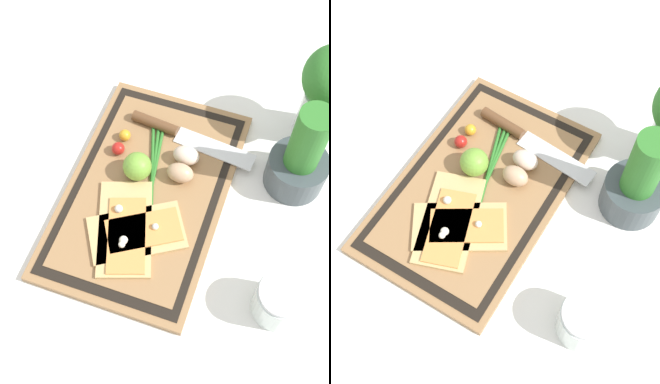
# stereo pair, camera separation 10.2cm
# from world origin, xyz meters

# --- Properties ---
(ground_plane) EXTENTS (6.00, 6.00, 0.00)m
(ground_plane) POSITION_xyz_m (0.00, 0.00, 0.00)
(ground_plane) COLOR white
(cutting_board) EXTENTS (0.48, 0.30, 0.02)m
(cutting_board) POSITION_xyz_m (0.00, 0.00, 0.01)
(cutting_board) COLOR #997047
(cutting_board) RESTS_ON ground_plane
(pizza_slice_near) EXTENTS (0.22, 0.16, 0.02)m
(pizza_slice_near) POSITION_xyz_m (0.09, -0.01, 0.02)
(pizza_slice_near) COLOR tan
(pizza_slice_near) RESTS_ON cutting_board
(pizza_slice_far) EXTENTS (0.18, 0.20, 0.02)m
(pizza_slice_far) POSITION_xyz_m (0.09, 0.02, 0.02)
(pizza_slice_far) COLOR tan
(pizza_slice_far) RESTS_ON cutting_board
(knife) EXTENTS (0.06, 0.27, 0.02)m
(knife) POSITION_xyz_m (-0.15, 0.00, 0.03)
(knife) COLOR silver
(knife) RESTS_ON cutting_board
(egg_brown) EXTENTS (0.04, 0.05, 0.04)m
(egg_brown) POSITION_xyz_m (-0.05, 0.05, 0.04)
(egg_brown) COLOR tan
(egg_brown) RESTS_ON cutting_board
(egg_pink) EXTENTS (0.04, 0.05, 0.04)m
(egg_pink) POSITION_xyz_m (-0.09, 0.05, 0.04)
(egg_pink) COLOR beige
(egg_pink) RESTS_ON cutting_board
(lime) EXTENTS (0.06, 0.06, 0.06)m
(lime) POSITION_xyz_m (-0.03, -0.03, 0.05)
(lime) COLOR #70A838
(lime) RESTS_ON cutting_board
(cherry_tomato_red) EXTENTS (0.03, 0.03, 0.03)m
(cherry_tomato_red) POSITION_xyz_m (-0.07, -0.08, 0.03)
(cherry_tomato_red) COLOR red
(cherry_tomato_red) RESTS_ON cutting_board
(cherry_tomato_yellow) EXTENTS (0.02, 0.02, 0.02)m
(cherry_tomato_yellow) POSITION_xyz_m (-0.10, -0.08, 0.03)
(cherry_tomato_yellow) COLOR gold
(cherry_tomato_yellow) RESTS_ON cutting_board
(scallion_bunch) EXTENTS (0.29, 0.10, 0.01)m
(scallion_bunch) POSITION_xyz_m (-0.01, 0.01, 0.02)
(scallion_bunch) COLOR #2D7528
(scallion_bunch) RESTS_ON cutting_board
(herb_pot) EXTENTS (0.12, 0.12, 0.21)m
(herb_pot) POSITION_xyz_m (-0.13, 0.26, 0.07)
(herb_pot) COLOR #3D474C
(herb_pot) RESTS_ON ground_plane
(sauce_jar) EXTENTS (0.09, 0.09, 0.09)m
(sauce_jar) POSITION_xyz_m (0.14, 0.29, 0.04)
(sauce_jar) COLOR silver
(sauce_jar) RESTS_ON ground_plane
(herb_glass) EXTENTS (0.13, 0.12, 0.22)m
(herb_glass) POSITION_xyz_m (-0.26, 0.28, 0.13)
(herb_glass) COLOR silver
(herb_glass) RESTS_ON ground_plane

